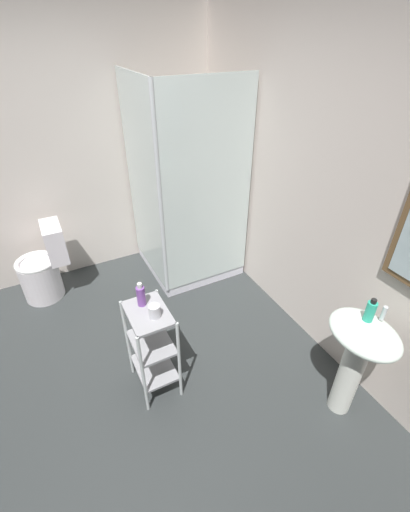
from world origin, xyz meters
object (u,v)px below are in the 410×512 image
shower_stall (184,234)px  storage_cart (152,344)px  toilet (44,269)px  pedestal_sink (358,352)px  rinse_cup (154,311)px  conditioner_bottle_purple (141,295)px  hand_soap_bottle (370,311)px

shower_stall → storage_cart: shower_stall is taller
shower_stall → storage_cart: (1.24, -0.81, -0.03)m
shower_stall → toilet: shower_stall is taller
pedestal_sink → rinse_cup: 1.32m
pedestal_sink → conditioner_bottle_purple: size_ratio=4.52×
pedestal_sink → hand_soap_bottle: size_ratio=4.96×
conditioner_bottle_purple → storage_cart: bearing=4.8°
shower_stall → pedestal_sink: 2.05m
rinse_cup → hand_soap_bottle: bearing=58.1°
pedestal_sink → storage_cart: 1.37m
rinse_cup → pedestal_sink: bearing=55.8°
conditioner_bottle_purple → pedestal_sink: bearing=51.8°
hand_soap_bottle → storage_cart: bearing=-123.3°
shower_stall → storage_cart: 1.48m
hand_soap_bottle → pedestal_sink: bearing=-47.1°
toilet → rinse_cup: (1.55, 0.61, 0.47)m
shower_stall → rinse_cup: 1.55m
pedestal_sink → toilet: pedestal_sink is taller
shower_stall → rinse_cup: (1.30, -0.78, 0.32)m
hand_soap_bottle → rinse_cup: bearing=-121.9°
conditioner_bottle_purple → rinse_cup: size_ratio=2.01×
hand_soap_bottle → rinse_cup: hand_soap_bottle is taller
conditioner_bottle_purple → rinse_cup: 0.15m
toilet → storage_cart: toilet is taller
toilet → shower_stall: bearing=79.7°
toilet → conditioner_bottle_purple: size_ratio=4.24×
shower_stall → toilet: (-0.25, -1.39, -0.15)m
pedestal_sink → hand_soap_bottle: (-0.04, 0.04, 0.30)m
hand_soap_bottle → conditioner_bottle_purple: (-0.84, -1.15, -0.06)m
shower_stall → conditioner_bottle_purple: shower_stall is taller
shower_stall → hand_soap_bottle: bearing=9.5°
pedestal_sink → conditioner_bottle_purple: (-0.88, -1.11, 0.24)m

